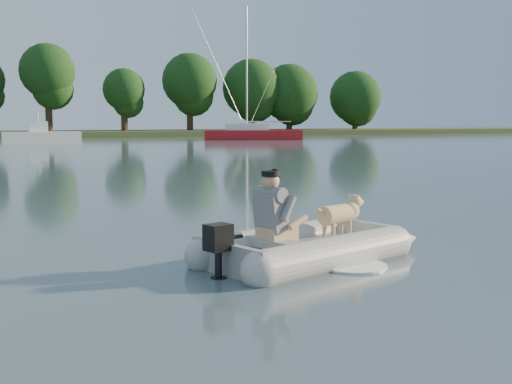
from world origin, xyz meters
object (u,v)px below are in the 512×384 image
motorboat (41,129)px  dog (337,218)px  dinghy (310,218)px  man (272,209)px  sailboat (252,134)px

motorboat → dog: bearing=-88.2°
dinghy → motorboat: 43.07m
dog → motorboat: motorboat is taller
man → sailboat: bearing=48.7°
motorboat → sailboat: sailboat is taller
man → dinghy: bearing=-4.2°
motorboat → sailboat: (18.00, 1.85, -0.59)m
sailboat → man: bearing=-94.1°
dinghy → dog: (0.55, 0.22, -0.06)m
dinghy → man: 0.67m
man → motorboat: bearing=70.0°
dinghy → man: man is taller
dinghy → motorboat: size_ratio=0.78×
man → dog: size_ratio=1.16×
sailboat → motorboat: bearing=-154.4°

